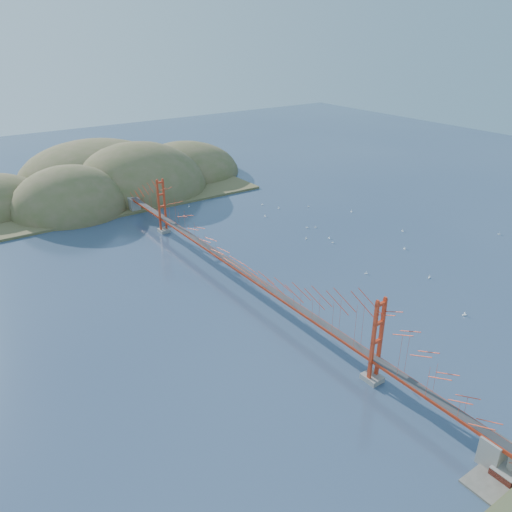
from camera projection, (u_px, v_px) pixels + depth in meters
ground at (241, 287)px, 84.70m from camera, size 320.00×320.00×0.00m
bridge at (239, 249)px, 81.89m from camera, size 2.20×94.40×12.00m
fort at (510, 469)px, 49.05m from camera, size 3.70×2.30×1.75m
far_headlands at (111, 187)px, 136.85m from camera, size 84.00×58.00×25.00m
sailboat_16 at (307, 227)px, 109.12m from camera, size 0.56×0.56×0.62m
sailboat_5 at (402, 231)px, 107.35m from camera, size 0.46×0.54×0.63m
sailboat_4 at (329, 238)px, 103.81m from camera, size 0.45×0.52×0.59m
sailboat_8 at (279, 208)px, 120.65m from camera, size 0.61×0.61×0.67m
sailboat_13 at (429, 277)px, 87.48m from camera, size 0.66×0.66×0.75m
sailboat_1 at (315, 227)px, 109.31m from camera, size 0.55×0.55×0.58m
sailboat_9 at (351, 211)px, 118.47m from camera, size 0.52×0.57×0.64m
sailboat_2 at (464, 314)px, 76.20m from camera, size 0.66×0.66×0.75m
sailboat_11 at (499, 234)px, 105.70m from camera, size 0.58×0.58×0.65m
sailboat_17 at (308, 206)px, 121.72m from camera, size 0.54×0.52×0.60m
sailboat_6 at (366, 273)px, 88.95m from camera, size 0.59×0.59×0.62m
sailboat_7 at (262, 205)px, 123.00m from camera, size 0.56×0.56×0.63m
sailboat_3 at (306, 239)px, 103.39m from camera, size 0.56×0.56×0.63m
sailboat_14 at (405, 248)px, 98.84m from camera, size 0.55×0.59×0.66m
sailboat_12 at (189, 206)px, 121.97m from camera, size 0.50×0.43×0.57m
sailboat_15 at (265, 216)px, 115.67m from camera, size 0.54×0.62×0.70m
sailboat_extra_0 at (333, 242)px, 101.59m from camera, size 0.46×0.49×0.55m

